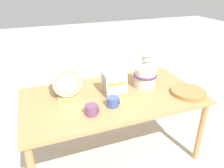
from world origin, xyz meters
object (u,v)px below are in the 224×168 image
at_px(ceramic_vase, 145,73).
at_px(dish_rack_square_plates, 114,85).
at_px(wicker_charger_stack, 188,92).
at_px(mug_cobalt_glaze, 113,102).
at_px(mug_plum_glaze, 92,110).
at_px(dish_rack_round_plates, 67,84).

height_order(ceramic_vase, dish_rack_square_plates, ceramic_vase).
relative_size(wicker_charger_stack, mug_cobalt_glaze, 2.89).
xyz_separation_m(mug_plum_glaze, mug_cobalt_glaze, (0.20, 0.06, 0.00)).
bearing_deg(mug_plum_glaze, dish_rack_square_plates, 42.13).
relative_size(ceramic_vase, mug_plum_glaze, 3.15).
distance_m(dish_rack_round_plates, mug_plum_glaze, 0.39).
bearing_deg(ceramic_vase, dish_rack_square_plates, -175.75).
distance_m(dish_rack_square_plates, wicker_charger_stack, 0.68).
bearing_deg(dish_rack_square_plates, dish_rack_round_plates, 165.28).
height_order(dish_rack_round_plates, dish_rack_square_plates, dish_rack_round_plates).
bearing_deg(wicker_charger_stack, dish_rack_square_plates, 158.04).
relative_size(dish_rack_square_plates, mug_plum_glaze, 2.07).
bearing_deg(dish_rack_round_plates, mug_cobalt_glaze, -44.31).
relative_size(dish_rack_round_plates, dish_rack_square_plates, 1.23).
relative_size(dish_rack_round_plates, mug_cobalt_glaze, 2.53).
relative_size(wicker_charger_stack, mug_plum_glaze, 2.89).
height_order(dish_rack_square_plates, mug_plum_glaze, dish_rack_square_plates).
xyz_separation_m(ceramic_vase, mug_plum_glaze, (-0.61, -0.28, -0.10)).
bearing_deg(mug_cobalt_glaze, dish_rack_square_plates, 65.86).
height_order(dish_rack_round_plates, mug_plum_glaze, dish_rack_round_plates).
distance_m(dish_rack_square_plates, mug_plum_glaze, 0.39).
xyz_separation_m(ceramic_vase, dish_rack_square_plates, (-0.33, -0.02, -0.06)).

